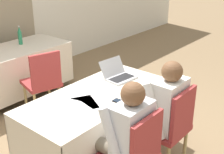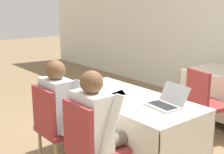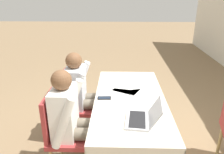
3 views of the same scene
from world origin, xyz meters
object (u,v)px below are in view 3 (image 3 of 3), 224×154
cell_phone (104,98)px  chair_near_left (75,102)px  person_white_shirt (73,117)px  person_checkered_shirt (82,91)px  chair_near_right (64,130)px  laptop (143,118)px

cell_phone → chair_near_left: bearing=-132.0°
person_white_shirt → person_checkered_shirt: bearing=0.0°
chair_near_right → person_white_shirt: 0.19m
laptop → person_white_shirt: size_ratio=0.30×
chair_near_right → chair_near_left: bearing=0.0°
person_checkered_shirt → chair_near_left: bearing=90.0°
person_white_shirt → cell_phone: bearing=-47.2°
chair_near_right → person_white_shirt: (0.00, 0.10, 0.16)m
cell_phone → chair_near_left: (-0.33, -0.41, -0.24)m
chair_near_left → person_white_shirt: (0.61, 0.10, 0.16)m
laptop → chair_near_right: size_ratio=0.39×
chair_near_left → chair_near_right: size_ratio=1.00×
person_checkered_shirt → person_white_shirt: (0.61, 0.00, 0.00)m
chair_near_left → person_checkered_shirt: size_ratio=0.78×
cell_phone → chair_near_left: 0.58m
person_checkered_shirt → person_white_shirt: same height
cell_phone → chair_near_right: (0.28, -0.41, -0.24)m
cell_phone → person_white_shirt: person_white_shirt is taller
chair_near_right → cell_phone: bearing=-55.4°
cell_phone → person_white_shirt: 0.42m
person_checkered_shirt → chair_near_right: bearing=170.3°
cell_phone → person_checkered_shirt: person_checkered_shirt is taller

